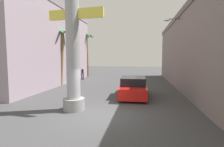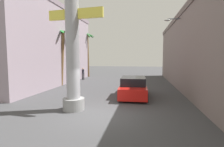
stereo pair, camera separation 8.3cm
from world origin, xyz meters
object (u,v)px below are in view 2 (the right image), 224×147
neon_sign_pole (72,19)px  car_lead (133,87)px  pedestrian_mid_right (188,81)px  street_lamp (188,46)px  palm_tree_far_left (88,49)px  pedestrian_far_left (83,73)px  palm_tree_mid_left (62,50)px

neon_sign_pole → car_lead: neon_sign_pole is taller
car_lead → pedestrian_mid_right: size_ratio=2.72×
street_lamp → palm_tree_far_left: (-12.96, 10.13, 0.31)m
pedestrian_mid_right → pedestrian_far_left: (-12.20, 6.94, -0.05)m
palm_tree_far_left → street_lamp: bearing=-38.0°
street_lamp → pedestrian_mid_right: (-0.14, -0.97, -3.15)m
car_lead → neon_sign_pole: bearing=-127.7°
neon_sign_pole → pedestrian_mid_right: neon_sign_pole is taller
street_lamp → pedestrian_far_left: 14.07m
neon_sign_pole → pedestrian_mid_right: size_ratio=6.36×
neon_sign_pole → pedestrian_mid_right: 11.25m
street_lamp → pedestrian_mid_right: bearing=-98.1°
palm_tree_mid_left → palm_tree_far_left: bearing=89.9°
neon_sign_pole → car_lead: (3.26, 4.22, -4.53)m
pedestrian_mid_right → street_lamp: bearing=81.9°
palm_tree_mid_left → pedestrian_far_left: 5.90m
neon_sign_pole → palm_tree_far_left: neon_sign_pole is taller
street_lamp → palm_tree_far_left: size_ratio=0.97×
palm_tree_mid_left → pedestrian_far_left: (0.64, 5.04, -3.00)m
palm_tree_far_left → pedestrian_far_left: bearing=-81.5°
street_lamp → palm_tree_mid_left: size_ratio=1.10×
palm_tree_mid_left → pedestrian_mid_right: bearing=-8.4°
car_lead → pedestrian_far_left: (-7.54, 9.48, 0.24)m
car_lead → palm_tree_mid_left: size_ratio=0.77×
car_lead → palm_tree_far_left: 16.34m
street_lamp → pedestrian_far_left: size_ratio=4.08×
palm_tree_mid_left → pedestrian_far_left: palm_tree_mid_left is taller
palm_tree_mid_left → pedestrian_mid_right: palm_tree_mid_left is taller
palm_tree_mid_left → pedestrian_mid_right: size_ratio=3.54×
palm_tree_far_left → car_lead: bearing=-59.1°
pedestrian_far_left → car_lead: bearing=-51.5°
palm_tree_far_left → pedestrian_mid_right: size_ratio=4.02×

